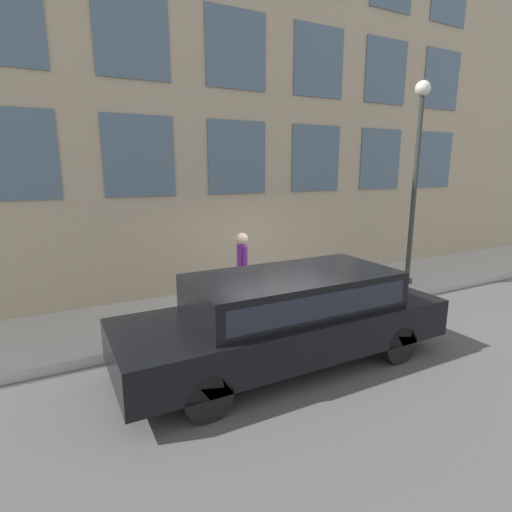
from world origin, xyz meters
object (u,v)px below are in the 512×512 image
Objects in this scene: fire_hydrant at (270,294)px; street_lamp at (417,161)px; parked_truck_black_near at (289,312)px; person at (242,263)px.

street_lamp is (0.21, -4.26, 2.73)m from fire_hydrant.
fire_hydrant is 1.95m from parked_truck_black_near.
parked_truck_black_near is (-1.80, 0.69, 0.31)m from fire_hydrant.
street_lamp reaches higher than parked_truck_black_near.
person is at bearing -7.02° from parked_truck_black_near.
person is 5.14m from street_lamp.
person is 0.31× the size of parked_truck_black_near.
street_lamp is at bearing 102.09° from person.
person is (0.49, 0.40, 0.59)m from fire_hydrant.
fire_hydrant is at bearing 92.80° from street_lamp.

